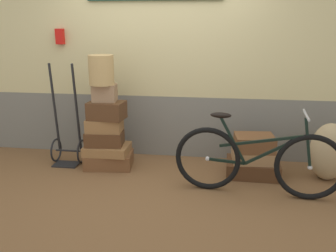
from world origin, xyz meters
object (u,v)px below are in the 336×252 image
Objects in this scene: suitcase_8 at (254,143)px; wicker_basket at (101,70)px; burlap_sack at (329,152)px; suitcase_7 at (254,156)px; suitcase_6 at (253,168)px; suitcase_4 at (107,110)px; suitcase_2 at (105,138)px; suitcase_1 at (107,149)px; suitcase_0 at (109,160)px; suitcase_3 at (105,125)px; suitcase_5 at (105,93)px; bicycle at (257,161)px; luggage_trolley at (68,141)px.

wicker_basket is at bearing 174.18° from suitcase_8.
suitcase_7 is at bearing 179.76° from burlap_sack.
suitcase_4 is at bearing -179.63° from suitcase_6.
suitcase_4 is 0.84× the size of suitcase_7.
suitcase_2 is at bearing 99.15° from wicker_basket.
suitcase_6 is at bearing -0.76° from suitcase_1.
burlap_sack is at bearing -3.77° from suitcase_7.
suitcase_7 is at bearing -0.15° from wicker_basket.
suitcase_4 is at bearing -170.29° from suitcase_0.
suitcase_2 is at bearing 176.76° from suitcase_1.
suitcase_8 is 0.86m from burlap_sack.
burlap_sack is at bearing 4.51° from suitcase_4.
suitcase_4 is at bearing -13.54° from suitcase_3.
suitcase_4 reaches higher than suitcase_2.
suitcase_6 is at bearing -4.91° from suitcase_3.
suitcase_3 is at bearing -151.39° from suitcase_5.
wicker_basket reaches higher than suitcase_6.
suitcase_8 is at bearing 88.47° from bicycle.
suitcase_7 is at bearing 4.43° from suitcase_4.
suitcase_5 reaches higher than suitcase_6.
suitcase_2 is at bearing 179.81° from burlap_sack.
suitcase_3 is 1.88m from suitcase_7.
suitcase_2 is 0.17m from suitcase_3.
luggage_trolley is (-2.37, 0.09, -0.12)m from suitcase_8.
suitcase_1 reaches higher than suitcase_6.
suitcase_1 is 2.67m from burlap_sack.
suitcase_3 is 1.85m from suitcase_8.
wicker_basket is (-1.85, 0.00, 0.99)m from suitcase_7.
suitcase_4 is (0.04, 0.01, 0.36)m from suitcase_2.
suitcase_2 is (-0.04, -0.01, 0.29)m from suitcase_0.
suitcase_4 is (-0.00, -0.00, 0.65)m from suitcase_0.
luggage_trolley is (-0.57, 0.06, 0.20)m from suitcase_0.
suitcase_2 is at bearing -128.16° from suitcase_5.
suitcase_2 is 1.87m from suitcase_6.
bicycle is at bearing -20.50° from suitcase_3.
suitcase_0 is 0.93× the size of suitcase_6.
suitcase_6 is 0.59m from bicycle.
suitcase_0 is 1.30× the size of suitcase_8.
burlap_sack is at bearing -4.61° from suitcase_3.
suitcase_4 reaches higher than burlap_sack.
suitcase_1 is 1.00m from wicker_basket.
burlap_sack reaches higher than suitcase_2.
suitcase_6 is (1.84, -0.03, -0.46)m from suitcase_3.
luggage_trolley is at bearing 178.95° from suitcase_6.
suitcase_8 is 0.26× the size of bicycle.
luggage_trolley is at bearing 170.21° from suitcase_5.
suitcase_6 is 1.39× the size of suitcase_8.
suitcase_7 is (1.85, -0.01, -0.13)m from suitcase_2.
suitcase_1 is 0.72m from suitcase_5.
suitcase_0 is 0.29m from suitcase_2.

